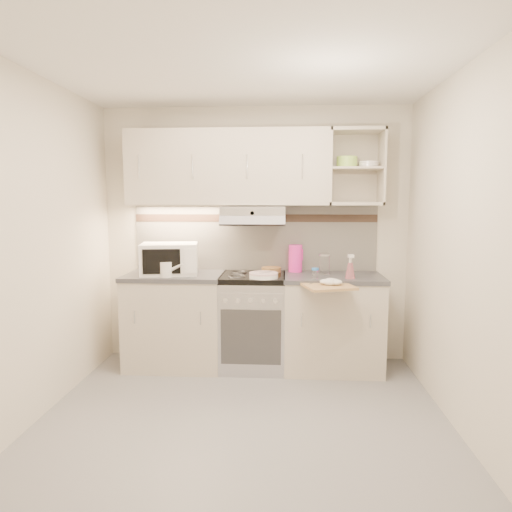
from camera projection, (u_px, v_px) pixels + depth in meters
The scene contains 17 objects.
ground at pixel (243, 421), 3.32m from camera, with size 3.00×3.00×0.00m, color gray.
room_shell at pixel (247, 196), 3.48m from camera, with size 3.04×2.84×2.52m.
base_cabinet_left at pixel (176, 322), 4.40m from camera, with size 0.90×0.60×0.86m, color beige.
worktop_left at pixel (175, 276), 4.34m from camera, with size 0.92×0.62×0.04m, color #47474C.
base_cabinet_right at pixel (332, 324), 4.31m from camera, with size 0.90×0.60×0.86m, color beige.
worktop_right at pixel (333, 277), 4.25m from camera, with size 0.92×0.62×0.04m, color #47474C.
electric_range at pixel (253, 321), 4.35m from camera, with size 0.60×0.60×0.90m.
microwave at pixel (170, 259), 4.30m from camera, with size 0.57×0.46×0.29m.
watering_can at pixel (167, 268), 4.15m from camera, with size 0.25×0.16×0.22m.
plate_stack at pixel (264, 275), 4.11m from camera, with size 0.26×0.26×0.06m.
bread_loaf at pixel (271, 270), 4.44m from camera, with size 0.19×0.19×0.05m, color #AE754E.
pink_pitcher at pixel (295, 258), 4.45m from camera, with size 0.14×0.13×0.27m.
glass_jar at pixel (324, 264), 4.30m from camera, with size 0.10×0.10×0.19m.
spice_jar at pixel (315, 273), 4.08m from camera, with size 0.06×0.06×0.09m.
spray_bottle at pixel (350, 268), 4.07m from camera, with size 0.09×0.09×0.23m.
cutting_board at pixel (328, 286), 3.86m from camera, with size 0.40×0.36×0.02m, color tan.
dish_towel at pixel (327, 280), 3.91m from camera, with size 0.23×0.19×0.06m, color white, non-canonical shape.
Camera 1 is at (0.29, -3.13, 1.59)m, focal length 32.00 mm.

